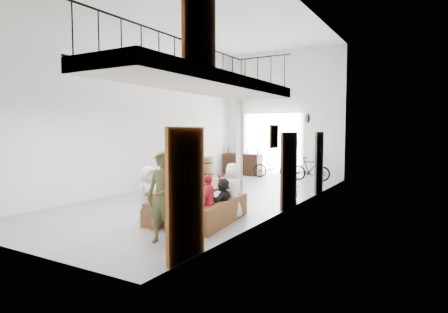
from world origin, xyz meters
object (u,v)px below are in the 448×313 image
Objects in this scene: bench_inner at (174,207)px; bicycle_near at (273,167)px; host_standing at (163,197)px; oak_barrel at (206,168)px; side_bench at (173,179)px; serving_counter at (243,164)px; tasting_table at (198,190)px.

bicycle_near is (-0.87, 8.04, 0.20)m from bench_inner.
host_standing is at bearing 176.69° from bicycle_near.
host_standing is at bearing -62.07° from oak_barrel.
host_standing is (4.32, -5.81, 0.61)m from side_bench.
serving_counter is at bearing 79.96° from side_bench.
host_standing is 9.92m from bicycle_near.
serving_counter is (0.75, 4.23, 0.26)m from side_bench.
oak_barrel reaches higher than side_bench.
oak_barrel is at bearing -100.53° from serving_counter.
tasting_table is at bearing 87.80° from host_standing.
serving_counter is at bearing 64.51° from bicycle_near.
bench_inner is 2.07m from host_standing.
host_standing is at bearing -66.48° from serving_counter.
host_standing is at bearing -65.14° from bench_inner.
bench_inner is at bearing 175.81° from tasting_table.
serving_counter reaches higher than side_bench.
bicycle_near is at bearing 58.59° from side_bench.
tasting_table is at bearing -7.68° from bench_inner.
bicycle_near is at bearing 86.81° from host_standing.
bench_inner is at bearing 171.68° from bicycle_near.
host_standing reaches higher than side_bench.
serving_counter is 10.66m from host_standing.
bench_inner is 5.26m from side_bench.
host_standing reaches higher than serving_counter.
side_bench is 0.86× the size of serving_counter.
oak_barrel is at bearing 116.25° from bicycle_near.
bench_inner is at bearing 107.68° from host_standing.
bench_inner is 1.19× the size of serving_counter.
tasting_table is 8.96m from serving_counter.
tasting_table is 5.74m from side_bench.
host_standing is (4.14, -7.81, 0.37)m from oak_barrel.
bench_inner is 1.38× the size of side_bench.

